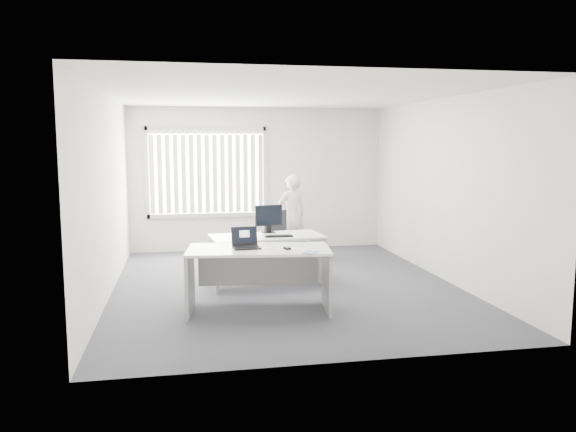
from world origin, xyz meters
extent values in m
plane|color=#53525A|center=(0.00, 0.00, 0.00)|extent=(6.00, 6.00, 0.00)
cube|color=silver|center=(0.00, 3.00, 1.40)|extent=(5.00, 0.02, 2.80)
cube|color=silver|center=(0.00, -3.00, 1.40)|extent=(5.00, 0.02, 2.80)
cube|color=silver|center=(-2.50, 0.00, 1.40)|extent=(0.02, 6.00, 2.80)
cube|color=silver|center=(2.50, 0.00, 1.40)|extent=(0.02, 6.00, 2.80)
cube|color=silver|center=(0.00, 0.00, 2.80)|extent=(5.00, 6.00, 0.02)
cube|color=#BABBB6|center=(-1.00, 2.96, 1.55)|extent=(2.32, 0.06, 1.76)
cube|color=silver|center=(-0.55, -1.18, 0.79)|extent=(1.86, 1.04, 0.03)
cube|color=#98989A|center=(-1.41, -1.07, 0.39)|extent=(0.14, 0.76, 0.77)
cube|color=#98989A|center=(0.30, -1.29, 0.39)|extent=(0.14, 0.76, 0.77)
cube|color=silver|center=(-0.26, 0.10, 0.74)|extent=(1.72, 0.93, 0.03)
cube|color=#98989A|center=(-1.06, 0.02, 0.36)|extent=(0.11, 0.71, 0.72)
cube|color=#98989A|center=(0.54, 0.18, 0.36)|extent=(0.11, 0.71, 0.72)
cylinder|color=black|center=(0.14, 1.33, 0.04)|extent=(0.62, 0.62, 0.07)
cylinder|color=black|center=(0.14, 1.33, 0.21)|extent=(0.06, 0.06, 0.42)
cube|color=black|center=(0.14, 1.33, 0.42)|extent=(0.48, 0.48, 0.06)
cube|color=black|center=(0.10, 1.52, 0.70)|extent=(0.40, 0.12, 0.50)
imported|color=silver|center=(0.51, 2.11, 0.77)|extent=(0.65, 0.52, 1.54)
cube|color=white|center=(-0.21, -1.29, 0.81)|extent=(0.35, 0.30, 0.00)
cube|color=white|center=(0.01, -1.59, 0.81)|extent=(0.22, 0.23, 0.01)
cube|color=black|center=(-0.11, -0.05, 0.76)|extent=(0.41, 0.14, 0.02)
camera|label=1|loc=(-1.47, -8.03, 2.11)|focal=35.00mm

